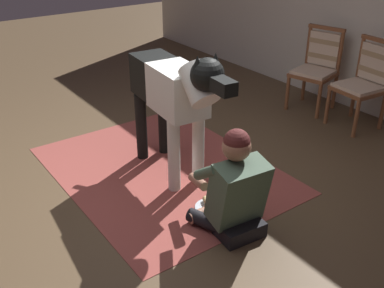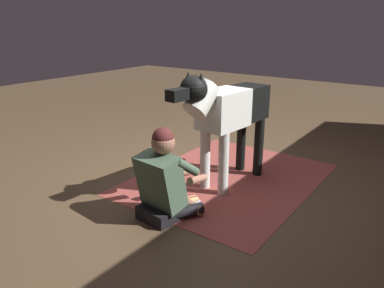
% 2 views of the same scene
% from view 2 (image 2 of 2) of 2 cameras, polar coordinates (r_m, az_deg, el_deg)
% --- Properties ---
extents(ground_plane, '(15.54, 15.54, 0.00)m').
position_cam_2_polar(ground_plane, '(4.33, 0.40, -5.07)').
color(ground_plane, brown).
extents(area_rug, '(2.31, 1.80, 0.01)m').
position_cam_2_polar(area_rug, '(4.31, 5.52, -5.24)').
color(area_rug, brown).
rests_on(area_rug, ground).
extents(person_sitting_on_floor, '(0.69, 0.58, 0.85)m').
position_cam_2_polar(person_sitting_on_floor, '(3.39, -4.20, -5.64)').
color(person_sitting_on_floor, black).
rests_on(person_sitting_on_floor, ground).
extents(large_dog, '(1.60, 0.42, 1.28)m').
position_cam_2_polar(large_dog, '(3.91, 5.36, 4.91)').
color(large_dog, silver).
rests_on(large_dog, ground).
extents(hot_dog_on_plate, '(0.26, 0.26, 0.06)m').
position_cam_2_polar(hot_dog_on_plate, '(3.74, -0.60, -8.70)').
color(hot_dog_on_plate, silver).
rests_on(hot_dog_on_plate, ground).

